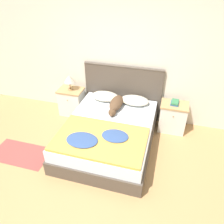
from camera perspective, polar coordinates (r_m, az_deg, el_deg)
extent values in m
plane|color=tan|center=(3.45, -7.23, -19.41)|extent=(16.00, 16.00, 0.00)
cube|color=beige|center=(4.35, 2.35, 14.00)|extent=(9.00, 0.06, 2.55)
cube|color=#4C4238|center=(4.01, -0.77, -6.89)|extent=(1.52, 1.96, 0.26)
cube|color=silver|center=(3.86, -0.80, -4.16)|extent=(1.46, 1.90, 0.22)
cube|color=#4C4238|center=(4.57, 2.77, 5.17)|extent=(1.60, 0.04, 1.12)
cylinder|color=#4C4238|center=(4.33, 2.98, 11.72)|extent=(1.60, 0.06, 0.06)
cube|color=silver|center=(4.84, -10.43, 2.55)|extent=(0.49, 0.36, 0.56)
cube|color=tan|center=(4.69, -10.79, 5.63)|extent=(0.52, 0.39, 0.03)
sphere|color=tan|center=(4.62, -11.59, 3.04)|extent=(0.02, 0.02, 0.02)
cube|color=silver|center=(4.43, 15.52, -1.44)|extent=(0.49, 0.36, 0.56)
cube|color=tan|center=(4.27, 16.12, 1.80)|extent=(0.52, 0.39, 0.03)
sphere|color=tan|center=(4.19, 15.72, -1.12)|extent=(0.02, 0.02, 0.02)
ellipsoid|color=beige|center=(4.43, -1.85, 4.15)|extent=(0.56, 0.36, 0.15)
ellipsoid|color=beige|center=(4.30, 5.94, 3.03)|extent=(0.56, 0.36, 0.15)
cube|color=gold|center=(3.43, -3.05, -7.01)|extent=(1.42, 0.92, 0.05)
ellipsoid|color=#334C7F|center=(3.38, -7.83, -7.19)|extent=(0.50, 0.37, 0.04)
ellipsoid|color=#334C7F|center=(3.43, 0.81, -6.23)|extent=(0.42, 0.32, 0.04)
ellipsoid|color=brown|center=(4.16, 1.15, 2.35)|extent=(0.23, 0.54, 0.18)
sphere|color=brown|center=(3.93, 0.02, -0.13)|extent=(0.14, 0.14, 0.14)
ellipsoid|color=brown|center=(3.89, -0.22, -0.73)|extent=(0.06, 0.08, 0.06)
cone|color=brown|center=(3.92, -0.47, 0.67)|extent=(0.04, 0.04, 0.05)
cone|color=brown|center=(3.91, 0.61, 0.50)|extent=(0.04, 0.04, 0.05)
ellipsoid|color=brown|center=(4.37, 2.35, 3.24)|extent=(0.15, 0.24, 0.06)
cube|color=#285689|center=(4.27, 16.06, 2.26)|extent=(0.16, 0.21, 0.03)
cube|color=#337547|center=(4.26, 16.17, 2.55)|extent=(0.14, 0.21, 0.03)
cylinder|color=#9E7A4C|center=(4.69, -10.79, 5.92)|extent=(0.11, 0.11, 0.02)
cylinder|color=#9E7A4C|center=(4.65, -10.90, 6.86)|extent=(0.02, 0.02, 0.15)
cone|color=beige|center=(4.58, -11.11, 8.55)|extent=(0.22, 0.22, 0.15)
cube|color=#93423D|center=(4.23, -22.66, -10.01)|extent=(1.02, 0.55, 0.00)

